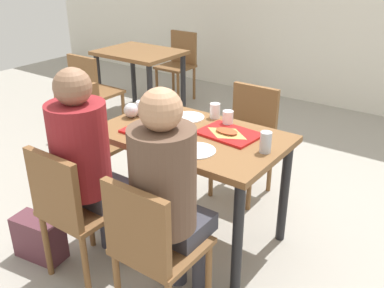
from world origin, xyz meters
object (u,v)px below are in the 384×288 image
at_px(paper_plate_center, 188,117).
at_px(background_table, 140,62).
at_px(person_in_red, 86,157).
at_px(background_chair_near, 92,89).
at_px(tray_red_near, 154,131).
at_px(plastic_cup_b, 164,143).
at_px(plastic_cup_d, 228,118).
at_px(condiment_bottle, 165,101).
at_px(chair_near_left, 72,206).
at_px(pizza_slice_a, 152,129).
at_px(chair_near_right, 151,244).
at_px(handbag, 39,238).
at_px(pizza_slice_b, 227,132).
at_px(person_in_brown_jacket, 168,189).
at_px(main_table, 192,149).
at_px(chair_left_end, 90,135).
at_px(background_chair_far, 179,61).
at_px(plastic_cup_a, 215,111).
at_px(plastic_cup_c, 141,108).
at_px(soda_can, 266,142).
at_px(chair_far_side, 248,133).
at_px(tray_red_far, 229,134).
at_px(foil_bundle, 131,110).
at_px(paper_plate_near_edge, 197,151).

bearing_deg(paper_plate_center, background_table, 140.83).
height_order(person_in_red, background_chair_near, person_in_red).
height_order(tray_red_near, plastic_cup_b, plastic_cup_b).
bearing_deg(plastic_cup_d, condiment_bottle, -175.82).
relative_size(chair_near_left, pizza_slice_a, 3.36).
distance_m(chair_near_right, handbag, 1.00).
distance_m(paper_plate_center, pizza_slice_b, 0.39).
bearing_deg(person_in_brown_jacket, paper_plate_center, 120.07).
relative_size(tray_red_near, background_chair_near, 0.42).
relative_size(main_table, person_in_brown_jacket, 0.92).
xyz_separation_m(chair_left_end, person_in_red, (0.67, -0.60, 0.25)).
bearing_deg(background_chair_far, plastic_cup_a, -47.59).
height_order(chair_left_end, handbag, chair_left_end).
height_order(main_table, plastic_cup_d, plastic_cup_d).
bearing_deg(plastic_cup_b, handbag, -145.86).
bearing_deg(plastic_cup_c, plastic_cup_d, 17.25).
distance_m(tray_red_near, soda_can, 0.71).
distance_m(chair_near_right, plastic_cup_a, 1.14).
bearing_deg(tray_red_near, chair_far_side, 76.85).
relative_size(main_table, person_in_red, 0.92).
height_order(tray_red_far, plastic_cup_c, plastic_cup_c).
bearing_deg(chair_near_left, foil_bundle, 105.65).
distance_m(tray_red_near, plastic_cup_a, 0.47).
height_order(main_table, background_chair_near, background_chair_near).
height_order(chair_left_end, pizza_slice_b, chair_left_end).
bearing_deg(condiment_bottle, background_chair_far, 124.95).
xyz_separation_m(pizza_slice_a, condiment_bottle, (-0.17, 0.34, 0.06)).
height_order(person_in_brown_jacket, plastic_cup_a, person_in_brown_jacket).
distance_m(tray_red_far, plastic_cup_b, 0.45).
xyz_separation_m(plastic_cup_a, background_chair_near, (-1.81, 0.51, -0.31)).
relative_size(person_in_brown_jacket, plastic_cup_b, 12.63).
bearing_deg(chair_left_end, plastic_cup_d, 12.25).
bearing_deg(pizza_slice_b, chair_far_side, 106.76).
bearing_deg(background_table, plastic_cup_d, -34.02).
height_order(plastic_cup_c, background_chair_far, plastic_cup_c).
bearing_deg(foil_bundle, pizza_slice_b, 8.92).
height_order(plastic_cup_b, soda_can, soda_can).
bearing_deg(plastic_cup_c, paper_plate_center, 26.42).
height_order(chair_near_left, pizza_slice_b, chair_near_left).
bearing_deg(paper_plate_center, background_chair_far, 128.53).
distance_m(tray_red_near, plastic_cup_d, 0.48).
height_order(main_table, background_chair_far, background_chair_far).
bearing_deg(paper_plate_near_edge, background_chair_near, 153.14).
height_order(pizza_slice_a, foil_bundle, foil_bundle).
distance_m(main_table, plastic_cup_d, 0.31).
bearing_deg(tray_red_near, plastic_cup_d, 48.48).
distance_m(paper_plate_near_edge, condiment_bottle, 0.68).
relative_size(paper_plate_center, background_table, 0.24).
xyz_separation_m(tray_red_near, tray_red_far, (0.41, 0.23, 0.00)).
bearing_deg(plastic_cup_d, background_chair_far, 133.59).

